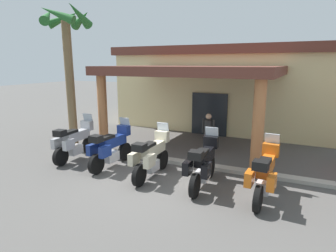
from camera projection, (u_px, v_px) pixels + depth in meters
The scene contains 10 objects.
ground_plane at pixel (150, 180), 8.73m from camera, with size 80.00×80.00×0.00m, color #514F4C.
motel_building at pixel (225, 86), 16.35m from camera, with size 11.82×11.41×4.41m.
motorcycle_silver at pixel (74, 141), 10.53m from camera, with size 0.72×2.21×1.61m.
motorcycle_blue at pixel (111, 147), 9.75m from camera, with size 0.72×2.21×1.61m.
motorcycle_cream at pixel (151, 156), 8.86m from camera, with size 0.70×2.21×1.61m.
motorcycle_black at pixel (203, 164), 8.16m from camera, with size 0.71×2.21×1.61m.
motorcycle_orange at pixel (265, 174), 7.39m from camera, with size 0.73×2.21×1.61m.
pedestrian at pixel (208, 131), 11.10m from camera, with size 0.53×0.32×1.63m.
palm_tree_roadside at pixel (68, 47), 10.87m from camera, with size 1.97×2.01×5.75m.
curb_strip at pixel (171, 161), 10.34m from camera, with size 10.48×0.36×0.12m, color #ADA89E.
Camera 1 is at (3.89, -7.20, 3.51)m, focal length 30.38 mm.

